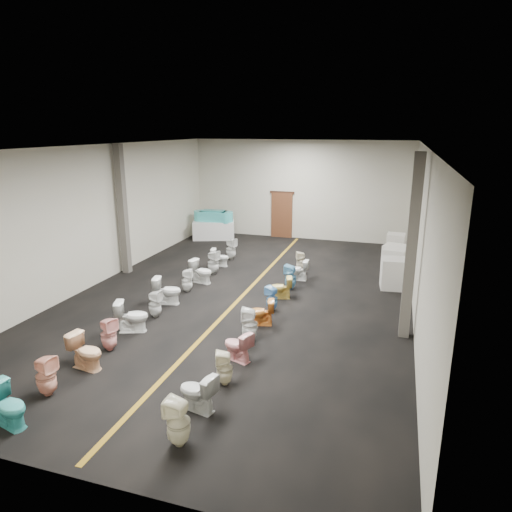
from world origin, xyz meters
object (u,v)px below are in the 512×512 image
at_px(appliance_crate_c, 395,257).
at_px(toilet_right_2, 224,368).
at_px(appliance_crate_d, 395,246).
at_px(toilet_left_0, 9,405).
at_px(toilet_right_0, 178,422).
at_px(toilet_right_6, 272,298).
at_px(toilet_right_5, 261,312).
at_px(toilet_right_9, 298,270).
at_px(bathtub, 213,216).
at_px(toilet_left_8, 201,271).
at_px(appliance_crate_a, 393,273).
at_px(toilet_left_7, 187,280).
at_px(toilet_right_7, 281,288).
at_px(toilet_left_1, 46,376).
at_px(toilet_left_6, 167,291).
at_px(toilet_right_3, 238,346).
at_px(toilet_left_3, 109,334).
at_px(toilet_left_4, 132,316).
at_px(toilet_right_8, 291,277).
at_px(toilet_left_2, 86,352).
at_px(display_table, 214,230).
at_px(appliance_crate_b, 394,262).
at_px(toilet_left_9, 213,263).
at_px(toilet_left_5, 155,304).
at_px(toilet_left_11, 231,249).
at_px(toilet_right_1, 197,392).
at_px(toilet_left_10, 220,257).
at_px(toilet_right_10, 301,261).

relative_size(appliance_crate_c, toilet_right_2, 1.19).
relative_size(appliance_crate_d, toilet_left_0, 1.24).
xyz_separation_m(appliance_crate_c, toilet_right_2, (-3.10, -9.31, -0.07)).
relative_size(toilet_right_0, toilet_right_6, 1.19).
height_order(appliance_crate_c, toilet_right_5, appliance_crate_c).
bearing_deg(toilet_right_5, toilet_right_9, 163.25).
height_order(bathtub, toilet_left_8, bathtub).
height_order(appliance_crate_a, toilet_left_7, appliance_crate_a).
distance_m(toilet_right_2, toilet_right_7, 5.03).
relative_size(toilet_left_1, toilet_right_9, 1.17).
bearing_deg(toilet_left_6, appliance_crate_c, -60.65).
bearing_deg(toilet_right_3, toilet_left_3, -60.07).
distance_m(toilet_right_3, toilet_right_5, 1.99).
height_order(toilet_left_4, toilet_right_8, toilet_left_4).
height_order(appliance_crate_a, toilet_left_2, appliance_crate_a).
xyz_separation_m(appliance_crate_a, toilet_left_6, (-6.29, -3.39, -0.09)).
distance_m(display_table, toilet_left_8, 6.28).
distance_m(appliance_crate_b, toilet_left_9, 6.34).
relative_size(toilet_left_5, toilet_right_9, 1.06).
height_order(appliance_crate_b, toilet_right_3, appliance_crate_b).
xyz_separation_m(toilet_left_4, toilet_left_11, (0.10, 6.91, 0.02)).
height_order(appliance_crate_b, toilet_right_1, appliance_crate_b).
distance_m(toilet_left_9, toilet_right_5, 4.61).
bearing_deg(toilet_left_6, toilet_right_5, -114.07).
height_order(bathtub, appliance_crate_b, bathtub).
relative_size(toilet_left_6, toilet_right_5, 1.16).
bearing_deg(toilet_left_8, toilet_right_5, -122.69).
height_order(toilet_left_0, toilet_right_5, toilet_left_0).
distance_m(toilet_left_4, toilet_right_6, 3.85).
xyz_separation_m(toilet_right_2, toilet_right_5, (-0.13, 3.00, -0.02)).
height_order(toilet_left_7, toilet_right_5, toilet_left_7).
height_order(toilet_left_8, toilet_right_7, toilet_left_8).
bearing_deg(toilet_left_2, toilet_left_11, 7.70).
distance_m(toilet_right_0, toilet_right_8, 7.86).
bearing_deg(toilet_left_2, toilet_left_9, 7.25).
xyz_separation_m(toilet_right_2, toilet_right_6, (-0.13, 4.03, -0.01)).
distance_m(toilet_left_1, toilet_right_3, 3.88).
relative_size(bathtub, toilet_left_10, 2.76).
relative_size(toilet_right_0, toilet_right_2, 1.17).
xyz_separation_m(toilet_left_2, toilet_left_11, (0.02, 8.84, 0.03)).
distance_m(toilet_left_4, toilet_left_9, 4.98).
distance_m(display_table, toilet_left_7, 7.15).
xyz_separation_m(toilet_left_6, toilet_right_9, (3.20, 3.29, -0.05)).
height_order(appliance_crate_d, toilet_right_7, appliance_crate_d).
relative_size(toilet_right_9, toilet_right_10, 0.97).
distance_m(appliance_crate_d, toilet_right_8, 5.76).
bearing_deg(toilet_right_1, bathtub, -145.89).
height_order(display_table, appliance_crate_d, appliance_crate_d).
xyz_separation_m(toilet_left_9, toilet_right_1, (2.84, -7.59, -0.05)).
height_order(toilet_left_1, toilet_right_8, toilet_left_1).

